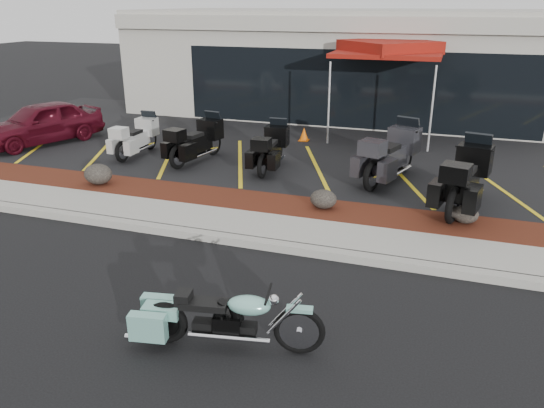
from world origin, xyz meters
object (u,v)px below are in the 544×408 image
(hero_cruiser, at_px, (299,324))
(touring_white, at_px, (150,130))
(parked_car, at_px, (41,123))
(popup_canopy, at_px, (389,50))
(traffic_cone, at_px, (304,134))

(hero_cruiser, relative_size, touring_white, 1.26)
(hero_cruiser, relative_size, parked_car, 0.67)
(popup_canopy, bearing_deg, touring_white, -161.16)
(traffic_cone, bearing_deg, parked_car, -159.26)
(touring_white, xyz_separation_m, parked_car, (-3.57, -0.39, 0.06))
(hero_cruiser, bearing_deg, parked_car, 134.07)
(touring_white, bearing_deg, traffic_cone, -57.80)
(touring_white, relative_size, popup_canopy, 0.52)
(parked_car, relative_size, popup_canopy, 0.97)
(parked_car, height_order, popup_canopy, popup_canopy)
(traffic_cone, bearing_deg, popup_canopy, 31.66)
(parked_car, xyz_separation_m, popup_canopy, (9.92, 4.30, 2.10))
(parked_car, distance_m, traffic_cone, 8.16)
(popup_canopy, bearing_deg, hero_cruiser, -100.50)
(traffic_cone, bearing_deg, touring_white, -148.39)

